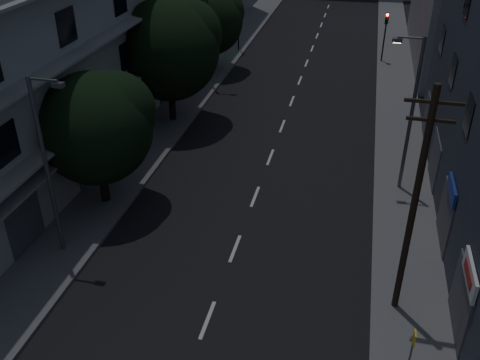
% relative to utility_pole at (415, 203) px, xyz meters
% --- Properties ---
extents(ground, '(160.00, 160.00, 0.00)m').
position_rel_utility_pole_xyz_m(ground, '(-6.90, 16.25, -4.87)').
color(ground, black).
rests_on(ground, ground).
extents(sidewalk_left, '(3.00, 90.00, 0.15)m').
position_rel_utility_pole_xyz_m(sidewalk_left, '(-14.40, 16.25, -4.79)').
color(sidewalk_left, '#565659').
rests_on(sidewalk_left, ground).
extents(sidewalk_right, '(3.00, 90.00, 0.15)m').
position_rel_utility_pole_xyz_m(sidewalk_right, '(0.60, 16.25, -4.79)').
color(sidewalk_right, '#565659').
rests_on(sidewalk_right, ground).
extents(lane_markings, '(0.15, 60.50, 0.01)m').
position_rel_utility_pole_xyz_m(lane_markings, '(-6.90, 22.50, -4.86)').
color(lane_markings, beige).
rests_on(lane_markings, ground).
extents(building_left, '(7.00, 36.00, 14.00)m').
position_rel_utility_pole_xyz_m(building_left, '(-18.87, 9.25, 2.13)').
color(building_left, '#A0A19C').
rests_on(building_left, ground).
extents(tree_near, '(5.44, 5.44, 6.71)m').
position_rel_utility_pole_xyz_m(tree_near, '(-14.15, 4.59, -0.52)').
color(tree_near, black).
rests_on(tree_near, sidewalk_left).
extents(tree_mid, '(6.47, 6.47, 7.96)m').
position_rel_utility_pole_xyz_m(tree_mid, '(-14.15, 15.03, 0.25)').
color(tree_mid, black).
rests_on(tree_mid, sidewalk_left).
extents(tree_far, '(5.29, 5.29, 6.54)m').
position_rel_utility_pole_xyz_m(tree_far, '(-14.45, 25.66, -0.62)').
color(tree_far, black).
rests_on(tree_far, sidewalk_left).
extents(traffic_signal_far_right, '(0.28, 0.37, 4.10)m').
position_rel_utility_pole_xyz_m(traffic_signal_far_right, '(-0.55, 30.90, -1.77)').
color(traffic_signal_far_right, black).
rests_on(traffic_signal_far_right, sidewalk_right).
extents(traffic_signal_far_left, '(0.28, 0.37, 4.10)m').
position_rel_utility_pole_xyz_m(traffic_signal_far_left, '(-13.47, 31.18, -1.77)').
color(traffic_signal_far_left, black).
rests_on(traffic_signal_far_left, sidewalk_left).
extents(street_lamp_left_near, '(1.51, 0.25, 8.00)m').
position_rel_utility_pole_xyz_m(street_lamp_left_near, '(-14.18, 0.36, -0.27)').
color(street_lamp_left_near, '#595C61').
rests_on(street_lamp_left_near, sidewalk_left).
extents(street_lamp_right, '(1.51, 0.25, 8.00)m').
position_rel_utility_pole_xyz_m(street_lamp_right, '(0.29, 9.21, -0.27)').
color(street_lamp_right, '#53555A').
rests_on(street_lamp_right, sidewalk_right).
extents(street_lamp_left_far, '(1.51, 0.25, 8.00)m').
position_rel_utility_pole_xyz_m(street_lamp_left_far, '(-13.75, 22.10, -0.27)').
color(street_lamp_left_far, '#585B60').
rests_on(street_lamp_left_far, sidewalk_left).
extents(utility_pole, '(1.80, 0.24, 9.00)m').
position_rel_utility_pole_xyz_m(utility_pole, '(0.00, 0.00, 0.00)').
color(utility_pole, black).
rests_on(utility_pole, sidewalk_right).
extents(bus_stop_sign, '(0.06, 0.35, 2.52)m').
position_rel_utility_pole_xyz_m(bus_stop_sign, '(0.19, -3.90, -2.98)').
color(bus_stop_sign, '#595B60').
rests_on(bus_stop_sign, sidewalk_right).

